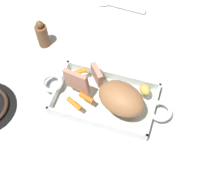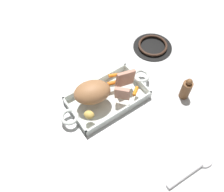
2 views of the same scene
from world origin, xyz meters
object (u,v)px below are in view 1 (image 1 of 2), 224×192
Objects in this scene: roast_slice_outer at (77,81)px; baby_carrot_long at (86,98)px; roast_slice_thick at (97,75)px; baby_carrot_center_right at (80,72)px; pork_roast at (121,99)px; potato_whole at (145,89)px; roasting_dish at (105,100)px; pepper_mill at (42,35)px; baby_carrot_short at (74,104)px; serving_spoon at (117,5)px.

roast_slice_outer is 0.06m from baby_carrot_long.
roast_slice_thick is 0.07m from baby_carrot_center_right.
pork_roast is at bearing 145.83° from roast_slice_thick.
roast_slice_outer is 1.93× the size of potato_whole.
roasting_dish is 0.34m from pepper_mill.
baby_carrot_short is 0.12m from baby_carrot_center_right.
potato_whole is (-0.20, -0.11, 0.01)m from baby_carrot_short.
baby_carrot_long reaches higher than serving_spoon.
serving_spoon is at bearing -83.23° from roast_slice_thick.
potato_whole reaches higher than baby_carrot_short.
roast_slice_outer reaches higher than baby_carrot_long.
baby_carrot_center_right is (0.02, -0.12, 0.00)m from baby_carrot_short.
potato_whole is at bearing -151.36° from baby_carrot_short.
pepper_mill reaches higher than baby_carrot_short.
pork_roast is 0.12m from baby_carrot_long.
baby_carrot_center_right is at bearing -2.78° from potato_whole.
roast_slice_outer is 0.22m from potato_whole.
roast_slice_outer is (0.09, -0.00, 0.07)m from roasting_dish.
baby_carrot_long is at bearing 139.54° from pepper_mill.
roast_slice_thick is (0.04, -0.05, 0.06)m from roasting_dish.
roast_slice_thick is 0.40m from serving_spoon.
baby_carrot_long is at bearing 120.61° from baby_carrot_center_right.
pork_roast reaches higher than roast_slice_thick.
pepper_mill is at bearing -31.47° from baby_carrot_center_right.
pepper_mill is at bearing 54.99° from serving_spoon.
roast_slice_thick reaches higher than baby_carrot_long.
serving_spoon is at bearing -61.84° from potato_whole.
roasting_dish is 0.09m from roast_slice_thick.
baby_carrot_short is 1.34× the size of potato_whole.
baby_carrot_short is at bearing 37.00° from roasting_dish.
roasting_dish is 0.45m from serving_spoon.
pork_roast reaches higher than potato_whole.
potato_whole is 0.45m from serving_spoon.
roasting_dish is 0.07m from baby_carrot_long.
baby_carrot_short is (-0.01, 0.06, -0.03)m from roast_slice_outer.
roasting_dish reaches higher than serving_spoon.
pork_roast is 0.15m from roast_slice_outer.
potato_whole is (-0.17, -0.08, 0.01)m from baby_carrot_long.
pork_roast is 0.19m from baby_carrot_center_right.
roast_slice_thick reaches higher than baby_carrot_center_right.
potato_whole reaches higher than baby_carrot_center_right.
roast_slice_thick is 0.08m from baby_carrot_long.
baby_carrot_center_right is at bearing 90.07° from serving_spoon.
roast_slice_thick is 0.12m from baby_carrot_short.
serving_spoon is (0.21, -0.39, -0.05)m from potato_whole.
baby_carrot_long is at bearing 82.76° from roast_slice_thick.
pork_roast is 0.12m from roast_slice_thick.
baby_carrot_center_right is (0.01, -0.06, -0.03)m from roast_slice_outer.
baby_carrot_short is (0.08, 0.06, 0.04)m from roasting_dish.
roast_slice_outer is 0.07m from roast_slice_thick.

